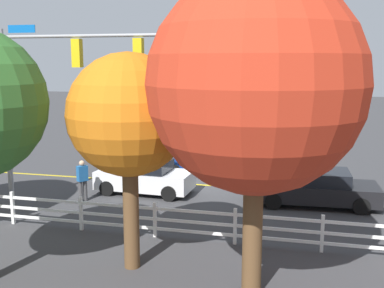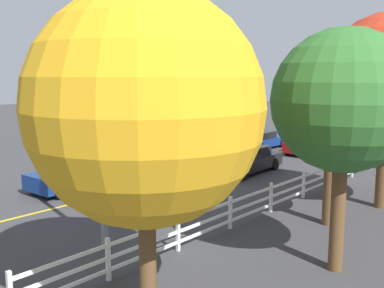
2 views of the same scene
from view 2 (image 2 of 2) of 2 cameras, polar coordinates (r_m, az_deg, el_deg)
name	(u,v)px [view 2 (image 2 of 2)]	position (r m, az deg, el deg)	size (l,w,h in m)	color
ground_plane	(147,185)	(21.56, -5.79, -5.26)	(120.00, 120.00, 0.00)	#38383A
lane_center_stripe	(201,172)	(24.36, 1.18, -3.55)	(28.00, 0.16, 0.01)	gold
signal_assembly	(152,87)	(14.64, -5.15, 7.19)	(6.67, 0.38, 6.90)	gray
car_0	(149,184)	(19.02, -5.55, -5.05)	(4.14, 2.05, 1.42)	silver
car_1	(311,144)	(30.87, 14.90, 0.06)	(4.29, 2.10, 1.36)	maroon
car_2	(261,140)	(32.13, 8.84, 0.50)	(4.20, 1.89, 1.25)	navy
car_3	(75,174)	(21.30, -14.70, -3.70)	(4.37, 2.19, 1.46)	navy
car_4	(246,160)	(24.29, 6.88, -2.03)	(4.81, 2.19, 1.40)	black
pedestrian	(139,195)	(16.37, -6.76, -6.52)	(0.45, 0.48, 1.69)	#3F3F42
white_rail_fence	(304,184)	(19.78, 14.03, -4.99)	(26.10, 0.10, 1.15)	white
tree_0	(344,102)	(12.16, 18.74, 5.15)	(3.74, 3.74, 6.47)	brown
tree_1	(145,108)	(9.06, -5.99, 4.53)	(4.85, 4.85, 7.03)	brown
tree_5	(333,106)	(16.00, 17.56, 4.61)	(3.25, 3.25, 5.85)	brown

